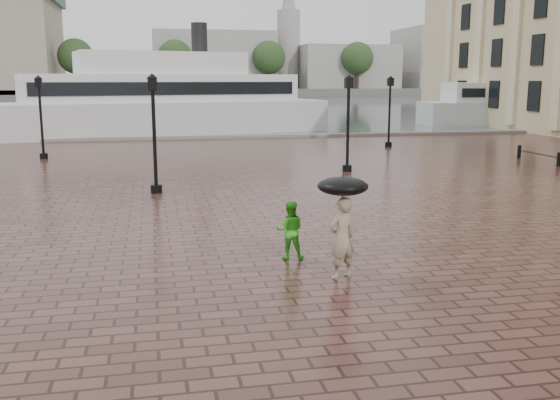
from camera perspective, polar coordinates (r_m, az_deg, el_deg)
name	(u,v)px	position (r m, az deg, el deg)	size (l,w,h in m)	color
ground	(402,253)	(16.10, 11.12, -4.79)	(300.00, 300.00, 0.00)	#3C211B
harbour_water	(188,106)	(106.53, -8.44, 8.54)	(240.00, 240.00, 0.00)	#414D4F
quay_edge	(235,138)	(46.86, -4.13, 5.66)	(80.00, 0.60, 0.30)	slate
far_shore	(173,92)	(174.40, -9.77, 9.74)	(300.00, 60.00, 2.00)	#4C4C47
distant_skyline	(354,60)	(173.06, 6.80, 12.61)	(102.50, 22.00, 33.00)	gray
far_trees	(175,57)	(152.47, -9.58, 12.75)	(188.00, 8.00, 13.50)	#2D2119
street_lamps	(243,119)	(32.16, -3.42, 7.41)	(21.44, 14.44, 4.40)	black
adult_pedestrian	(342,238)	(13.71, 5.68, -3.47)	(0.66, 0.44, 1.82)	gray
child_pedestrian	(290,230)	(15.16, 0.91, -2.78)	(0.70, 0.54, 1.43)	green
ferry_near	(162,101)	(51.31, -10.69, 8.91)	(27.50, 12.31, 8.77)	beige
ferry_far	(540,101)	(65.78, 22.71, 8.34)	(23.29, 8.42, 7.47)	beige
umbrella	(343,186)	(13.47, 5.77, 1.27)	(1.10, 1.10, 1.18)	black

